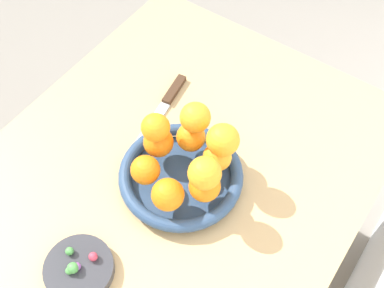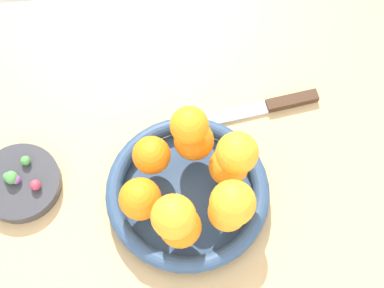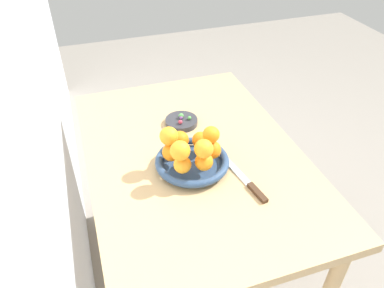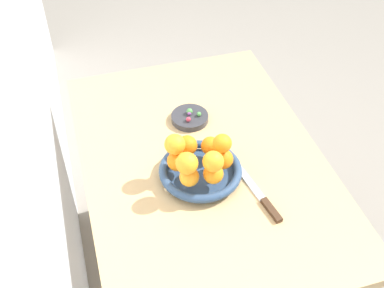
{
  "view_description": "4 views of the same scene",
  "coord_description": "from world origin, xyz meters",
  "views": [
    {
      "loc": [
        0.33,
        0.34,
        1.61
      ],
      "look_at": [
        -0.09,
        0.04,
        0.86
      ],
      "focal_mm": 45.0,
      "sensor_mm": 36.0,
      "label": 1
    },
    {
      "loc": [
        -0.05,
        0.34,
        1.63
      ],
      "look_at": [
        -0.08,
        -0.0,
        0.88
      ],
      "focal_mm": 55.0,
      "sensor_mm": 36.0,
      "label": 2
    },
    {
      "loc": [
        -1.0,
        0.34,
        1.6
      ],
      "look_at": [
        -0.06,
        0.03,
        0.83
      ],
      "focal_mm": 35.0,
      "sensor_mm": 36.0,
      "label": 3
    },
    {
      "loc": [
        -1.03,
        0.34,
        1.84
      ],
      "look_at": [
        -0.04,
        0.05,
        0.85
      ],
      "focal_mm": 45.0,
      "sensor_mm": 36.0,
      "label": 4
    }
  ],
  "objects": [
    {
      "name": "fruit_bowl",
      "position": [
        -0.07,
        0.03,
        0.76
      ],
      "size": [
        0.26,
        0.26,
        0.04
      ],
      "color": "navy",
      "rests_on": "dining_table"
    },
    {
      "name": "candy_ball_0",
      "position": [
        0.18,
        -0.04,
        0.77
      ],
      "size": [
        0.02,
        0.02,
        0.02
      ],
      "primitive_type": "sphere",
      "color": "#4C9947",
      "rests_on": "candy_dish"
    },
    {
      "name": "orange_8",
      "position": [
        -0.13,
        0.09,
        0.87
      ],
      "size": [
        0.06,
        0.06,
        0.06
      ],
      "primitive_type": "sphere",
      "color": "orange",
      "rests_on": "orange_2"
    },
    {
      "name": "orange_7",
      "position": [
        -0.08,
        -0.03,
        0.87
      ],
      "size": [
        0.06,
        0.06,
        0.06
      ],
      "primitive_type": "sphere",
      "color": "orange",
      "rests_on": "orange_4"
    },
    {
      "name": "orange_0",
      "position": [
        0.0,
        0.05,
        0.81
      ],
      "size": [
        0.06,
        0.06,
        0.06
      ],
      "primitive_type": "sphere",
      "color": "orange",
      "rests_on": "fruit_bowl"
    },
    {
      "name": "knife",
      "position": [
        -0.2,
        -0.12,
        0.75
      ],
      "size": [
        0.26,
        0.06,
        0.01
      ],
      "color": "#3F2819",
      "rests_on": "dining_table"
    },
    {
      "name": "candy_dish",
      "position": [
        0.19,
        -0.01,
        0.75
      ],
      "size": [
        0.13,
        0.13,
        0.02
      ],
      "primitive_type": "cylinder",
      "color": "#333338",
      "rests_on": "dining_table"
    },
    {
      "name": "candy_ball_3",
      "position": [
        0.2,
        -0.01,
        0.77
      ],
      "size": [
        0.02,
        0.02,
        0.02
      ],
      "primitive_type": "sphere",
      "color": "#8C4C99",
      "rests_on": "candy_dish"
    },
    {
      "name": "candy_ball_1",
      "position": [
        0.2,
        -0.01,
        0.77
      ],
      "size": [
        0.02,
        0.02,
        0.02
      ],
      "primitive_type": "sphere",
      "color": "#4C9947",
      "rests_on": "candy_dish"
    },
    {
      "name": "orange_4",
      "position": [
        -0.09,
        -0.04,
        0.81
      ],
      "size": [
        0.06,
        0.06,
        0.06
      ],
      "primitive_type": "sphere",
      "color": "orange",
      "rests_on": "fruit_bowl"
    },
    {
      "name": "dining_table",
      "position": [
        0.0,
        0.0,
        0.65
      ],
      "size": [
        1.1,
        0.76,
        0.74
      ],
      "color": "tan",
      "rests_on": "ground_plane"
    },
    {
      "name": "orange_3",
      "position": [
        -0.14,
        0.01,
        0.81
      ],
      "size": [
        0.06,
        0.06,
        0.06
      ],
      "primitive_type": "sphere",
      "color": "orange",
      "rests_on": "fruit_bowl"
    },
    {
      "name": "orange_9",
      "position": [
        -0.05,
        0.1,
        0.87
      ],
      "size": [
        0.06,
        0.06,
        0.06
      ],
      "primitive_type": "sphere",
      "color": "orange",
      "rests_on": "orange_1"
    },
    {
      "name": "orange_5",
      "position": [
        -0.02,
        -0.02,
        0.81
      ],
      "size": [
        0.06,
        0.06,
        0.06
      ],
      "primitive_type": "sphere",
      "color": "orange",
      "rests_on": "fruit_bowl"
    },
    {
      "name": "candy_ball_4",
      "position": [
        0.16,
        -0.0,
        0.77
      ],
      "size": [
        0.02,
        0.02,
        0.02
      ],
      "primitive_type": "sphere",
      "color": "#C6384C",
      "rests_on": "candy_dish"
    },
    {
      "name": "orange_6",
      "position": [
        -0.14,
        0.01,
        0.87
      ],
      "size": [
        0.06,
        0.06,
        0.06
      ],
      "primitive_type": "sphere",
      "color": "orange",
      "rests_on": "orange_3"
    },
    {
      "name": "orange_2",
      "position": [
        -0.13,
        0.08,
        0.81
      ],
      "size": [
        0.06,
        0.06,
        0.06
      ],
      "primitive_type": "sphere",
      "color": "orange",
      "rests_on": "fruit_bowl"
    },
    {
      "name": "candy_ball_2",
      "position": [
        0.21,
        -0.02,
        0.77
      ],
      "size": [
        0.01,
        0.01,
        0.01
      ],
      "primitive_type": "sphere",
      "color": "#4C9947",
      "rests_on": "candy_dish"
    },
    {
      "name": "orange_1",
      "position": [
        -0.06,
        0.1,
        0.81
      ],
      "size": [
        0.06,
        0.06,
        0.06
      ],
      "primitive_type": "sphere",
      "color": "orange",
      "rests_on": "fruit_bowl"
    }
  ]
}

